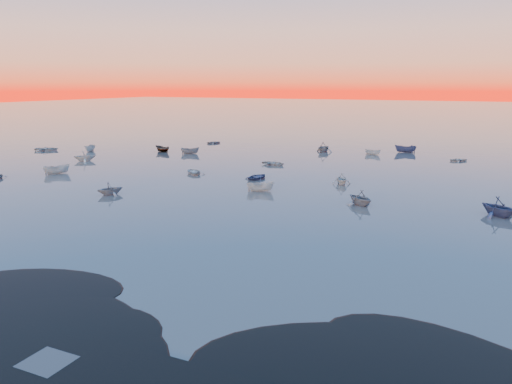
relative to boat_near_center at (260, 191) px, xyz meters
The scene contains 5 objects.
ground 64.74m from the boat_near_center, 86.51° to the left, with size 600.00×600.00×0.00m, color #605750.
mud_lobes 36.59m from the boat_near_center, 83.82° to the right, with size 140.00×6.00×0.07m, color black, non-canonical shape.
moored_fleet 18.06m from the boat_near_center, 77.40° to the left, with size 124.00×58.00×1.20m, color silver, non-canonical shape.
boat_near_center is the anchor object (origin of this frame).
boat_near_right 12.20m from the boat_near_center, 47.45° to the left, with size 3.38×1.52×1.18m, color silver.
Camera 1 is at (22.41, -21.98, 13.68)m, focal length 35.00 mm.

